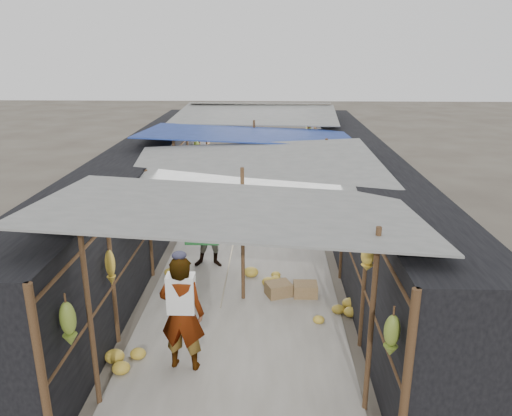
# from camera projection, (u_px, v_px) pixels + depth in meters

# --- Properties ---
(ground) EXTENTS (80.00, 80.00, 0.00)m
(ground) POSITION_uv_depth(u_px,v_px,m) (231.00, 405.00, 6.76)
(ground) COLOR #6B6356
(ground) RESTS_ON ground
(aisle_slab) EXTENTS (3.60, 16.00, 0.02)m
(aisle_slab) POSITION_uv_depth(u_px,v_px,m) (251.00, 234.00, 12.94)
(aisle_slab) COLOR #9E998E
(aisle_slab) RESTS_ON ground
(stall_left) EXTENTS (1.40, 15.00, 2.30)m
(stall_left) POSITION_uv_depth(u_px,v_px,m) (145.00, 191.00, 12.67)
(stall_left) COLOR black
(stall_left) RESTS_ON ground
(stall_right) EXTENTS (1.40, 15.00, 2.30)m
(stall_right) POSITION_uv_depth(u_px,v_px,m) (358.00, 193.00, 12.51)
(stall_right) COLOR black
(stall_right) RESTS_ON ground
(crate_near) EXTENTS (0.57, 0.52, 0.28)m
(crate_near) POSITION_uv_depth(u_px,v_px,m) (278.00, 289.00, 9.69)
(crate_near) COLOR #99754E
(crate_near) RESTS_ON ground
(crate_mid) EXTENTS (0.46, 0.37, 0.28)m
(crate_mid) POSITION_uv_depth(u_px,v_px,m) (305.00, 290.00, 9.68)
(crate_mid) COLOR #99754E
(crate_mid) RESTS_ON ground
(crate_back) EXTENTS (0.50, 0.44, 0.27)m
(crate_back) POSITION_uv_depth(u_px,v_px,m) (215.00, 224.00, 13.30)
(crate_back) COLOR #99754E
(crate_back) RESTS_ON ground
(black_basin) EXTENTS (0.65, 0.65, 0.20)m
(black_basin) POSITION_uv_depth(u_px,v_px,m) (302.00, 186.00, 17.11)
(black_basin) COLOR black
(black_basin) RESTS_ON ground
(vendor_elderly) EXTENTS (0.72, 0.52, 1.83)m
(vendor_elderly) POSITION_uv_depth(u_px,v_px,m) (182.00, 314.00, 7.29)
(vendor_elderly) COLOR white
(vendor_elderly) RESTS_ON ground
(shopper_blue) EXTENTS (0.78, 0.61, 1.60)m
(shopper_blue) POSITION_uv_depth(u_px,v_px,m) (211.00, 232.00, 10.81)
(shopper_blue) COLOR #1E3996
(shopper_blue) RESTS_ON ground
(vendor_seated) EXTENTS (0.47, 0.68, 0.96)m
(vendor_seated) POSITION_uv_depth(u_px,v_px,m) (310.00, 192.00, 14.99)
(vendor_seated) COLOR #433E3A
(vendor_seated) RESTS_ON ground
(market_canopy) EXTENTS (5.62, 15.20, 2.77)m
(market_canopy) POSITION_uv_depth(u_px,v_px,m) (252.00, 140.00, 12.51)
(market_canopy) COLOR brown
(market_canopy) RESTS_ON ground
(hanging_bananas) EXTENTS (3.96, 14.45, 0.84)m
(hanging_bananas) POSITION_uv_depth(u_px,v_px,m) (242.00, 176.00, 11.98)
(hanging_bananas) COLOR olive
(hanging_bananas) RESTS_ON ground
(floor_bananas) EXTENTS (4.07, 10.66, 0.36)m
(floor_bananas) POSITION_uv_depth(u_px,v_px,m) (259.00, 235.00, 12.44)
(floor_bananas) COLOR gold
(floor_bananas) RESTS_ON ground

